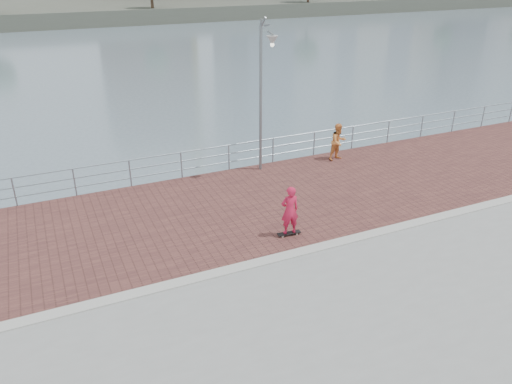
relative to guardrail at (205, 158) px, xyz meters
name	(u,v)px	position (x,y,z in m)	size (l,w,h in m)	color
water	(282,311)	(0.00, -7.00, -2.69)	(400.00, 400.00, 0.00)	slate
brick_lane	(238,207)	(0.00, -3.40, -0.68)	(40.00, 6.80, 0.02)	brown
curb	(284,256)	(0.00, -7.00, -0.66)	(40.00, 0.40, 0.06)	#B7B5AD
far_shore	(42,0)	(0.00, 115.50, -1.44)	(320.00, 95.00, 2.50)	#4C5142
guardrail	(205,158)	(0.00, 0.00, 0.00)	(39.06, 0.06, 1.13)	#8C9EA8
street_lamp	(266,72)	(2.25, -0.93, 3.48)	(0.43, 1.25, 5.88)	gray
skateboard	(289,233)	(0.74, -5.93, -0.60)	(0.78, 0.26, 0.09)	black
skateboarder	(290,210)	(0.74, -5.93, 0.23)	(0.59, 0.39, 1.62)	red
bystander	(338,142)	(5.83, -0.89, 0.14)	(0.79, 0.62, 1.63)	#F29447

